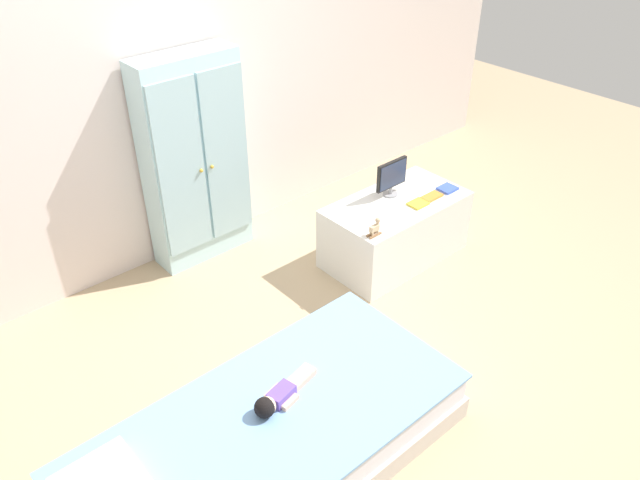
% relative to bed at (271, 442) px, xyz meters
% --- Properties ---
extents(ground_plane, '(10.00, 10.00, 0.02)m').
position_rel_bed_xyz_m(ground_plane, '(0.66, 0.30, -0.15)').
color(ground_plane, tan).
extents(back_wall, '(6.40, 0.05, 2.70)m').
position_rel_bed_xyz_m(back_wall, '(0.66, 1.87, 1.21)').
color(back_wall, silver).
rests_on(back_wall, ground_plane).
extents(bed, '(1.83, 0.88, 0.29)m').
position_rel_bed_xyz_m(bed, '(0.00, 0.00, 0.00)').
color(bed, beige).
rests_on(bed, ground_plane).
extents(doll, '(0.39, 0.16, 0.10)m').
position_rel_bed_xyz_m(doll, '(0.08, 0.05, 0.19)').
color(doll, '#6B4CB2').
rests_on(doll, bed).
extents(wardrobe, '(0.67, 0.27, 1.40)m').
position_rel_bed_xyz_m(wardrobe, '(0.73, 1.71, 0.56)').
color(wardrobe, silver).
rests_on(wardrobe, ground_plane).
extents(tv_stand, '(0.97, 0.53, 0.44)m').
position_rel_bed_xyz_m(tv_stand, '(1.67, 0.79, 0.08)').
color(tv_stand, silver).
rests_on(tv_stand, ground_plane).
extents(tv_monitor, '(0.26, 0.10, 0.25)m').
position_rel_bed_xyz_m(tv_monitor, '(1.70, 0.88, 0.44)').
color(tv_monitor, '#99999E').
rests_on(tv_monitor, tv_stand).
extents(rocking_horse_toy, '(0.09, 0.04, 0.11)m').
position_rel_bed_xyz_m(rocking_horse_toy, '(1.27, 0.60, 0.35)').
color(rocking_horse_toy, '#8E6642').
rests_on(rocking_horse_toy, tv_stand).
extents(book_yellow, '(0.12, 0.10, 0.01)m').
position_rel_bed_xyz_m(book_yellow, '(1.75, 0.67, 0.30)').
color(book_yellow, gold).
rests_on(book_yellow, tv_stand).
extents(book_orange, '(0.15, 0.08, 0.02)m').
position_rel_bed_xyz_m(book_orange, '(1.88, 0.67, 0.30)').
color(book_orange, orange).
rests_on(book_orange, tv_stand).
extents(book_blue, '(0.12, 0.11, 0.02)m').
position_rel_bed_xyz_m(book_blue, '(2.05, 0.67, 0.31)').
color(book_blue, blue).
rests_on(book_blue, tv_stand).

